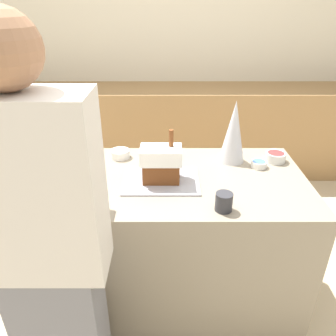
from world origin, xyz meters
name	(u,v)px	position (x,y,z in m)	size (l,w,h in m)	color
ground_plane	(173,294)	(0.00, 0.00, 0.00)	(12.00, 12.00, 0.00)	#C6B28E
wall_back	(171,47)	(0.00, 2.16, 1.30)	(8.00, 0.05, 2.60)	beige
back_cabinet_block	(171,130)	(0.00, 1.83, 0.47)	(6.00, 0.60, 0.94)	#9E7547
kitchen_island	(173,242)	(0.00, 0.00, 0.45)	(1.45, 0.79, 0.90)	gray
baking_tray	(162,181)	(-0.07, -0.04, 0.90)	(0.40, 0.31, 0.01)	#9E9EA8
gingerbread_house	(162,163)	(-0.07, -0.04, 1.00)	(0.21, 0.14, 0.28)	brown
decorative_tree	(234,132)	(0.35, 0.22, 1.08)	(0.15, 0.15, 0.37)	silver
candy_bowl_near_tray_right	(276,157)	(0.61, 0.21, 0.93)	(0.12, 0.12, 0.05)	silver
candy_bowl_front_corner	(121,153)	(-0.32, 0.26, 0.92)	(0.11, 0.11, 0.05)	white
candy_bowl_beside_tree	(259,164)	(0.49, 0.13, 0.92)	(0.09, 0.09, 0.04)	white
candy_bowl_near_tray_left	(76,167)	(-0.55, 0.09, 0.92)	(0.12, 0.12, 0.04)	white
cookbook	(166,155)	(-0.04, 0.28, 0.91)	(0.17, 0.15, 0.02)	#3F598C
mug	(224,202)	(0.22, -0.30, 0.94)	(0.08, 0.08, 0.09)	#2D2D33
person	(48,255)	(-0.49, -0.62, 0.91)	(0.46, 0.58, 1.76)	slate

